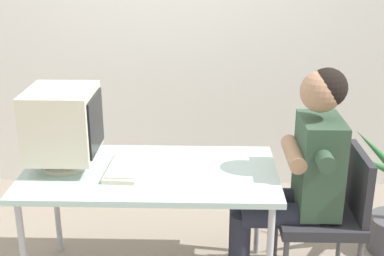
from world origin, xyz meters
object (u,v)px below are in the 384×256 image
(crt_monitor, at_px, (63,124))
(office_chair, at_px, (329,209))
(keyboard, at_px, (125,166))
(person_seated, at_px, (298,171))
(desk, at_px, (150,179))

(crt_monitor, height_order, office_chair, crt_monitor)
(keyboard, relative_size, person_seated, 0.32)
(desk, relative_size, person_seated, 1.07)
(crt_monitor, relative_size, keyboard, 1.06)
(office_chair, bearing_deg, desk, -179.93)
(keyboard, xyz_separation_m, person_seated, (0.95, -0.02, -0.01))
(crt_monitor, height_order, keyboard, crt_monitor)
(crt_monitor, distance_m, person_seated, 1.30)
(desk, bearing_deg, crt_monitor, 174.83)
(keyboard, distance_m, office_chair, 1.16)
(crt_monitor, height_order, person_seated, person_seated)
(keyboard, bearing_deg, office_chair, -0.94)
(desk, distance_m, person_seated, 0.81)
(office_chair, xyz_separation_m, person_seated, (-0.19, 0.00, 0.23))
(office_chair, bearing_deg, person_seated, 180.00)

